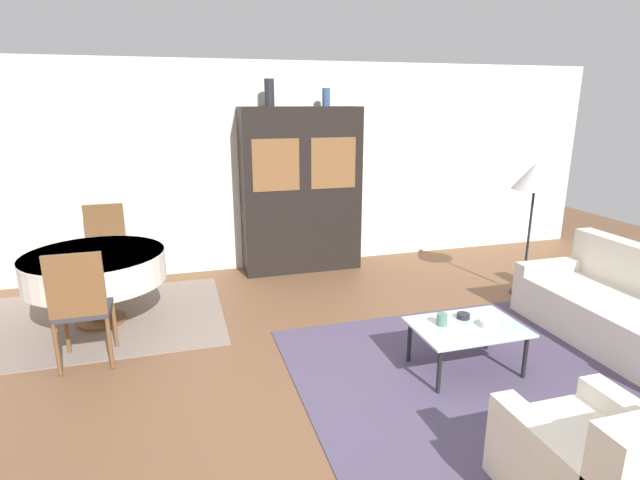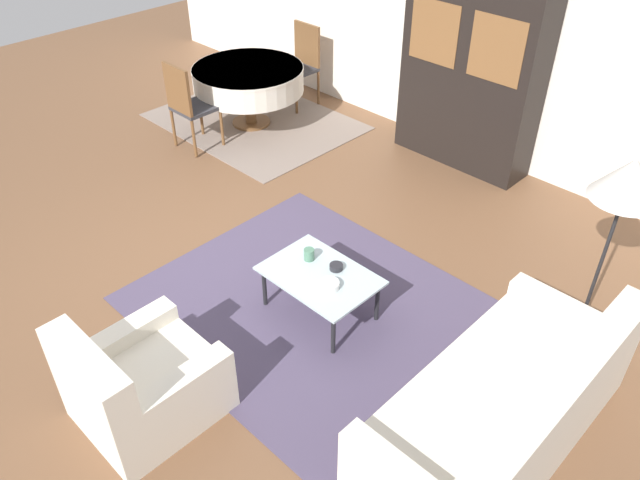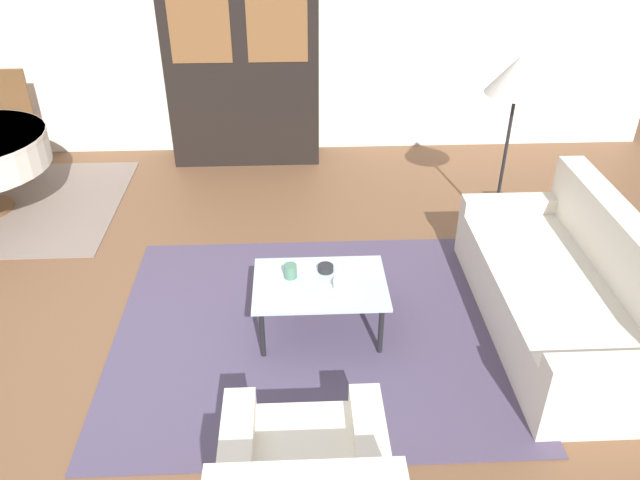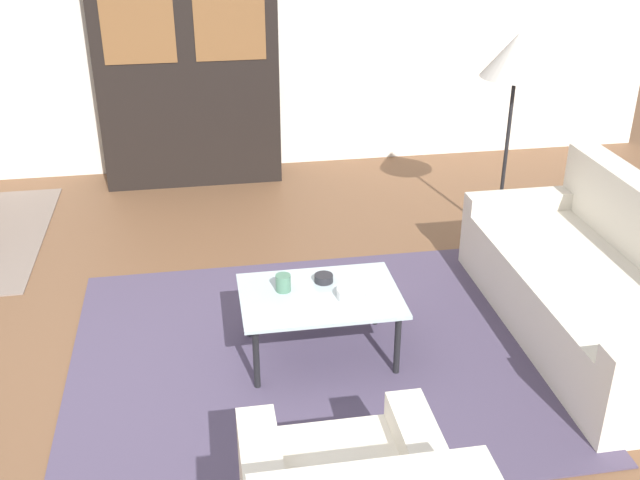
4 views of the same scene
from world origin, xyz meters
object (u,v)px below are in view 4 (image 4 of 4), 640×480
(couch, at_px, (603,289))
(bowl, at_px, (351,293))
(coffee_table, at_px, (320,300))
(bowl_small, at_px, (324,278))
(display_cabinet, at_px, (187,62))
(floor_lamp, at_px, (517,61))
(cup, at_px, (283,283))

(couch, xyz_separation_m, bowl, (-1.56, -0.02, 0.14))
(coffee_table, height_order, bowl_small, bowl_small)
(display_cabinet, distance_m, bowl_small, 2.99)
(bowl_small, bearing_deg, floor_lamp, 37.29)
(couch, height_order, coffee_table, couch)
(couch, xyz_separation_m, cup, (-1.92, 0.12, 0.16))
(floor_lamp, bearing_deg, bowl, -136.13)
(couch, height_order, display_cabinet, display_cabinet)
(display_cabinet, relative_size, floor_lamp, 1.37)
(bowl, height_order, bowl_small, bowl)
(couch, relative_size, cup, 20.50)
(floor_lamp, relative_size, cup, 15.63)
(couch, xyz_separation_m, display_cabinet, (-2.38, 3.01, 0.77))
(couch, bearing_deg, bowl_small, 83.91)
(couch, relative_size, bowl_small, 18.66)
(cup, bearing_deg, bowl, -21.07)
(couch, distance_m, cup, 1.93)
(couch, bearing_deg, display_cabinet, 38.26)
(couch, height_order, floor_lamp, floor_lamp)
(coffee_table, xyz_separation_m, bowl, (0.16, -0.06, 0.07))
(coffee_table, xyz_separation_m, floor_lamp, (1.62, 1.34, 0.99))
(couch, relative_size, bowl, 13.06)
(display_cabinet, relative_size, bowl, 13.66)
(bowl, bearing_deg, bowl_small, 120.11)
(display_cabinet, bearing_deg, coffee_table, -77.50)
(bowl, distance_m, bowl_small, 0.23)
(floor_lamp, distance_m, bowl, 2.23)
(cup, bearing_deg, couch, -3.44)
(couch, distance_m, bowl, 1.56)
(coffee_table, xyz_separation_m, display_cabinet, (-0.66, 2.98, 0.70))
(floor_lamp, distance_m, cup, 2.39)
(cup, distance_m, bowl_small, 0.25)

